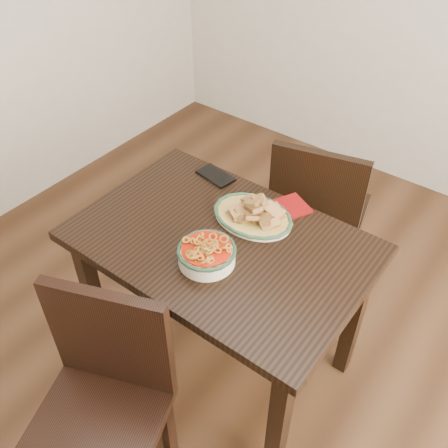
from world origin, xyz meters
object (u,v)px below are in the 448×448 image
Objects in this scene: dining_table at (221,260)px; chair_near at (104,394)px; chair_far at (317,210)px; smartphone at (216,176)px; fish_plate at (253,209)px; noodle_bowl at (207,253)px.

chair_near reaches higher than dining_table.
chair_far reaches higher than smartphone.
chair_near is (-0.09, -1.27, 0.00)m from chair_far.
fish_plate is 1.95× the size of smartphone.
smartphone is (-0.26, 0.30, 0.12)m from dining_table.
noodle_bowl is (-0.05, -0.77, 0.29)m from chair_far.
chair_far reaches higher than noodle_bowl.
chair_near reaches higher than smartphone.
noodle_bowl is (0.00, -0.29, -0.00)m from fish_plate.
dining_table is at bearing 104.65° from noodle_bowl.
noodle_bowl is at bearing 63.30° from chair_near.
smartphone is (-0.28, 0.13, -0.04)m from fish_plate.
dining_table is 0.20m from noodle_bowl.
dining_table is 5.16× the size of noodle_bowl.
fish_plate is (0.03, 0.17, 0.16)m from dining_table.
noodle_bowl is at bearing -75.35° from dining_table.
fish_plate is 0.29m from noodle_bowl.
chair_near is 0.99m from smartphone.
chair_far is 0.83m from noodle_bowl.
chair_far is 0.55m from smartphone.
chair_near is at bearing -65.38° from smartphone.
chair_near is 5.38× the size of smartphone.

